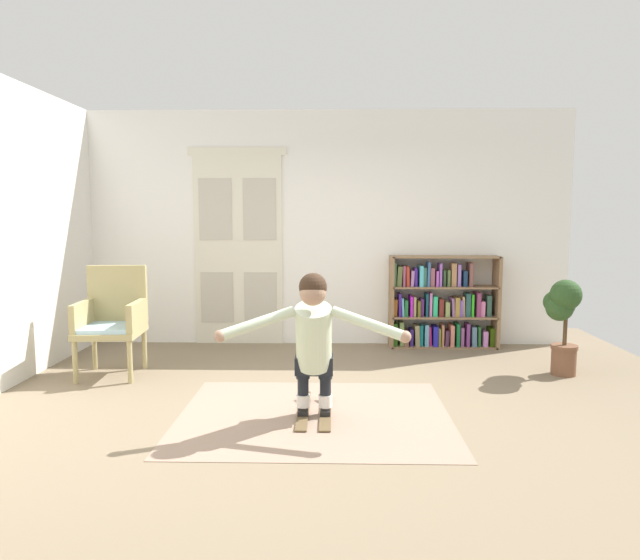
% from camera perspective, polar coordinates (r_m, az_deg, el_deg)
% --- Properties ---
extents(ground_plane, '(7.20, 7.20, 0.00)m').
position_cam_1_polar(ground_plane, '(4.76, 0.30, -13.25)').
color(ground_plane, '#7C6B53').
extents(back_wall, '(6.00, 0.10, 2.90)m').
position_cam_1_polar(back_wall, '(7.09, 0.70, 5.20)').
color(back_wall, white).
rests_on(back_wall, ground).
extents(double_door, '(1.22, 0.05, 2.45)m').
position_cam_1_polar(double_door, '(7.14, -8.26, 3.38)').
color(double_door, beige).
rests_on(double_door, ground).
extents(rug, '(2.19, 1.79, 0.01)m').
position_cam_1_polar(rug, '(4.70, -0.58, -13.49)').
color(rug, gray).
rests_on(rug, ground).
extents(bookshelf, '(1.32, 0.30, 1.13)m').
position_cam_1_polar(bookshelf, '(7.09, 12.01, -2.60)').
color(bookshelf, '#866749').
rests_on(bookshelf, ground).
extents(wicker_chair, '(0.64, 0.64, 1.10)m').
position_cam_1_polar(wicker_chair, '(6.10, -20.23, -3.60)').
color(wicker_chair, tan).
rests_on(wicker_chair, ground).
extents(potted_plant, '(0.37, 0.54, 0.99)m').
position_cam_1_polar(potted_plant, '(6.17, 23.22, -3.05)').
color(potted_plant, brown).
rests_on(potted_plant, ground).
extents(skis_pair, '(0.27, 0.77, 0.07)m').
position_cam_1_polar(skis_pair, '(4.72, -0.57, -13.14)').
color(skis_pair, brown).
rests_on(skis_pair, rug).
extents(person_skier, '(1.42, 0.59, 1.11)m').
position_cam_1_polar(person_skier, '(4.36, -0.66, -5.62)').
color(person_skier, white).
rests_on(person_skier, skis_pair).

